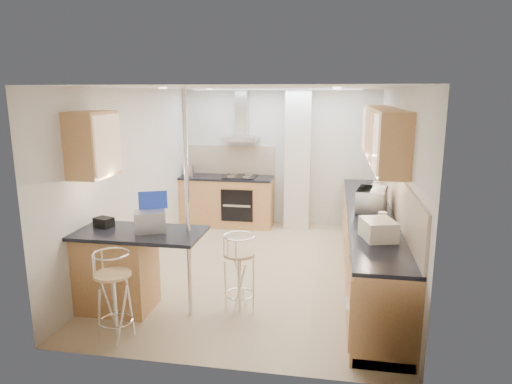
% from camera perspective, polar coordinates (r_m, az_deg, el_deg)
% --- Properties ---
extents(ground, '(4.80, 4.80, 0.00)m').
position_cam_1_polar(ground, '(6.53, 0.34, -9.60)').
color(ground, '#D7B58F').
rests_on(ground, ground).
extents(room_shell, '(3.64, 4.84, 2.51)m').
position_cam_1_polar(room_shell, '(6.45, 3.77, 4.32)').
color(room_shell, silver).
rests_on(room_shell, ground).
extents(right_counter, '(0.63, 4.40, 0.92)m').
position_cam_1_polar(right_counter, '(6.31, 13.99, -6.30)').
color(right_counter, '#BB754B').
rests_on(right_counter, ground).
extents(back_counter, '(1.70, 0.63, 0.92)m').
position_cam_1_polar(back_counter, '(8.54, -3.61, -1.08)').
color(back_counter, '#BB754B').
rests_on(back_counter, ground).
extents(peninsula, '(1.47, 0.72, 0.94)m').
position_cam_1_polar(peninsula, '(5.37, -14.42, -9.52)').
color(peninsula, '#BB754B').
rests_on(peninsula, ground).
extents(microwave, '(0.45, 0.59, 0.30)m').
position_cam_1_polar(microwave, '(6.11, 14.26, -1.00)').
color(microwave, white).
rests_on(microwave, right_counter).
extents(laptop, '(0.40, 0.36, 0.23)m').
position_cam_1_polar(laptop, '(5.15, -13.12, -3.60)').
color(laptop, '#9FA2A7').
rests_on(laptop, peninsula).
extents(bag, '(0.24, 0.20, 0.11)m').
position_cam_1_polar(bag, '(5.47, -18.49, -3.61)').
color(bag, black).
rests_on(bag, peninsula).
extents(bar_stool_near, '(0.41, 0.41, 0.93)m').
position_cam_1_polar(bar_stool_near, '(4.83, -17.33, -12.37)').
color(bar_stool_near, tan).
rests_on(bar_stool_near, ground).
extents(bar_stool_end, '(0.52, 0.52, 0.91)m').
position_cam_1_polar(bar_stool_end, '(5.19, -2.10, -10.12)').
color(bar_stool_end, tan).
rests_on(bar_stool_end, ground).
extents(jar_a, '(0.15, 0.15, 0.18)m').
position_cam_1_polar(jar_a, '(7.05, 14.72, 0.23)').
color(jar_a, silver).
rests_on(jar_a, right_counter).
extents(jar_b, '(0.13, 0.13, 0.15)m').
position_cam_1_polar(jar_b, '(7.43, 14.84, 0.72)').
color(jar_b, silver).
rests_on(jar_b, right_counter).
extents(jar_c, '(0.14, 0.14, 0.21)m').
position_cam_1_polar(jar_c, '(6.07, 14.89, -1.53)').
color(jar_c, '#B5B090').
rests_on(jar_c, right_counter).
extents(jar_d, '(0.12, 0.12, 0.15)m').
position_cam_1_polar(jar_d, '(5.57, 15.50, -3.15)').
color(jar_d, white).
rests_on(jar_d, right_counter).
extents(bread_bin, '(0.41, 0.46, 0.21)m').
position_cam_1_polar(bread_bin, '(5.00, 15.04, -4.54)').
color(bread_bin, silver).
rests_on(bread_bin, right_counter).
extents(kettle, '(0.16, 0.16, 0.21)m').
position_cam_1_polar(kettle, '(8.55, -8.27, 2.70)').
color(kettle, silver).
rests_on(kettle, back_counter).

